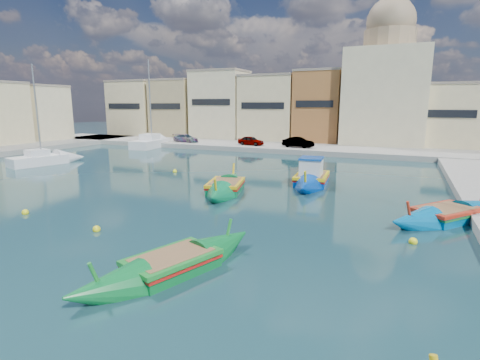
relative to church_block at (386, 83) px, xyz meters
The scene contains 12 objects.
ground 42.08m from the church_block, 104.04° to the right, with size 160.00×160.00×0.00m, color #122E36.
north_quay 15.16m from the church_block, 141.34° to the right, with size 80.00×8.00×0.60m, color gray.
north_townhouses 4.81m from the church_block, 169.17° to the right, with size 83.20×7.87×10.19m.
church_block is the anchor object (origin of this frame).
parked_cars 20.28m from the church_block, 149.91° to the right, with size 19.78×1.95×1.24m.
luzzu_blue_cabin 28.39m from the church_block, 96.94° to the right, with size 2.90×9.01×3.14m.
luzzu_cyan_mid 34.29m from the church_block, 81.37° to the right, with size 6.62×7.56×2.41m.
luzzu_green 33.73m from the church_block, 104.24° to the right, with size 3.95×8.35×2.55m.
luzzu_blue_south 44.51m from the church_block, 95.81° to the right, with size 4.36×8.05×2.28m.
yacht_north 31.72m from the church_block, 159.63° to the right, with size 3.81×9.55×12.40m.
yacht_midnorth 40.80m from the church_block, 136.51° to the right, with size 3.95×7.50×10.20m.
mooring_buoys 35.58m from the church_block, 103.92° to the right, with size 19.45×17.43×0.36m.
Camera 1 is at (12.69, -13.85, 5.84)m, focal length 28.00 mm.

